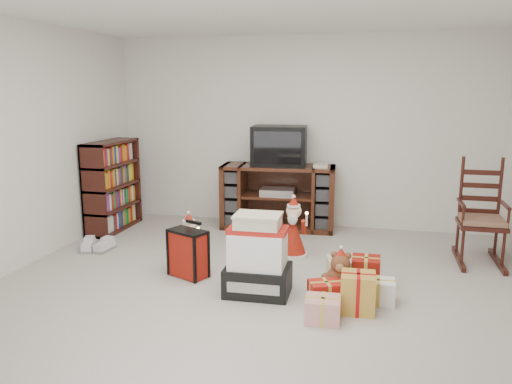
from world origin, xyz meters
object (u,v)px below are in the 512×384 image
at_px(gift_cluster, 349,285).
at_px(bookshelf, 113,187).
at_px(mrs_claus_figurine, 189,247).
at_px(crt_television, 279,146).
at_px(sneaker_pair, 97,246).
at_px(red_suitcase, 188,253).
at_px(santa_figurine, 293,234).
at_px(tv_stand, 278,197).
at_px(teddy_bear, 340,276).
at_px(rocking_chair, 480,225).
at_px(gift_pile, 258,260).

bearing_deg(gift_cluster, bookshelf, 154.01).
bearing_deg(mrs_claus_figurine, crt_television, 71.20).
height_order(bookshelf, sneaker_pair, bookshelf).
bearing_deg(red_suitcase, gift_cluster, 18.04).
distance_m(mrs_claus_figurine, gift_cluster, 1.70).
bearing_deg(santa_figurine, red_suitcase, -136.27).
bearing_deg(bookshelf, santa_figurine, -12.08).
bearing_deg(tv_stand, mrs_claus_figurine, -113.05).
xyz_separation_m(teddy_bear, mrs_claus_figurine, (-1.56, 0.32, 0.05)).
xyz_separation_m(bookshelf, mrs_claus_figurine, (1.50, -1.13, -0.33)).
relative_size(red_suitcase, santa_figurine, 0.82).
xyz_separation_m(rocking_chair, gift_cluster, (-1.27, -1.34, -0.26)).
relative_size(rocking_chair, gift_cluster, 1.05).
relative_size(santa_figurine, sneaker_pair, 1.83).
relative_size(bookshelf, santa_figurine, 1.72).
bearing_deg(gift_cluster, sneaker_pair, 167.08).
height_order(red_suitcase, santa_figurine, santa_figurine).
height_order(bookshelf, teddy_bear, bookshelf).
bearing_deg(rocking_chair, gift_pile, -145.79).
bearing_deg(rocking_chair, gift_cluster, -133.75).
xyz_separation_m(tv_stand, crt_television, (0.00, 0.03, 0.67)).
distance_m(santa_figurine, sneaker_pair, 2.24).
height_order(santa_figurine, crt_television, crt_television).
relative_size(red_suitcase, gift_cluster, 0.51).
relative_size(mrs_claus_figurine, crt_television, 0.79).
bearing_deg(gift_cluster, crt_television, 116.50).
bearing_deg(gift_pile, tv_stand, 94.70).
height_order(rocking_chair, teddy_bear, rocking_chair).
distance_m(teddy_bear, gift_cluster, 0.13).
xyz_separation_m(tv_stand, gift_cluster, (1.06, -2.09, -0.29)).
bearing_deg(teddy_bear, santa_figurine, 122.42).
relative_size(tv_stand, red_suitcase, 2.71).
distance_m(rocking_chair, crt_television, 2.56).
height_order(tv_stand, gift_pile, tv_stand).
bearing_deg(tv_stand, sneaker_pair, -145.81).
relative_size(santa_figurine, crt_television, 0.91).
relative_size(tv_stand, gift_cluster, 1.37).
distance_m(teddy_bear, sneaker_pair, 2.86).
distance_m(bookshelf, santa_figurine, 2.54).
bearing_deg(teddy_bear, gift_pile, -167.08).
height_order(mrs_claus_figurine, crt_television, crt_television).
height_order(rocking_chair, santa_figurine, rocking_chair).
bearing_deg(red_suitcase, crt_television, 99.26).
height_order(santa_figurine, gift_cluster, santa_figurine).
xyz_separation_m(sneaker_pair, crt_television, (1.82, 1.46, 1.04)).
relative_size(bookshelf, gift_pile, 1.61).
bearing_deg(gift_cluster, red_suitcase, 174.48).
height_order(red_suitcase, sneaker_pair, red_suitcase).
bearing_deg(mrs_claus_figurine, red_suitcase, -71.46).
xyz_separation_m(rocking_chair, red_suitcase, (-2.84, -1.19, -0.15)).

